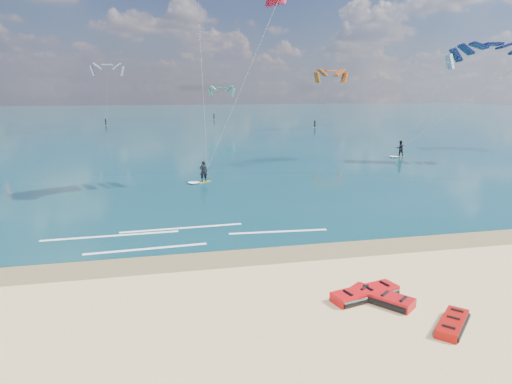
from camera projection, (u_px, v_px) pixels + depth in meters
ground at (166, 153)px, 56.33m from camera, size 320.00×320.00×0.00m
wet_sand_strip at (186, 261)px, 21.09m from camera, size 320.00×2.40×0.01m
sea at (160, 119)px, 117.28m from camera, size 320.00×200.00×0.04m
packed_kite_left at (365, 298)px, 17.42m from camera, size 3.17×1.90×0.43m
packed_kite_mid at (381, 302)px, 17.08m from camera, size 2.49×2.74×0.43m
packed_kite_right at (452, 328)px, 15.25m from camera, size 2.33×2.28×0.36m
kitesurfer_main at (221, 69)px, 34.75m from camera, size 9.04×7.14×17.54m
kitesurfer_far at (447, 95)px, 49.19m from camera, size 13.70×8.67×13.92m
shoreline_foam at (176, 235)px, 24.65m from camera, size 15.37×3.63×0.01m
distant_kites at (108, 99)px, 91.79m from camera, size 84.23×35.74×13.56m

